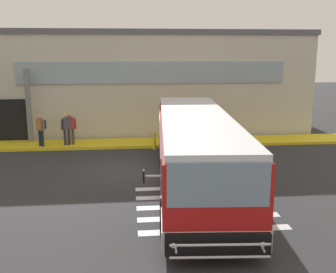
{
  "coord_description": "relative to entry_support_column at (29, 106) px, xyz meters",
  "views": [
    {
      "loc": [
        -0.37,
        -16.26,
        4.99
      ],
      "look_at": [
        1.21,
        -0.25,
        1.5
      ],
      "focal_mm": 42.44,
      "sensor_mm": 36.0,
      "label": 1
    }
  ],
  "objects": [
    {
      "name": "entry_support_column",
      "position": [
        0.0,
        0.0,
        0.0
      ],
      "size": [
        0.28,
        0.28,
        3.91
      ],
      "primitive_type": "cylinder",
      "color": "slate",
      "rests_on": "boarding_curb"
    },
    {
      "name": "bay_paint_stripes",
      "position": [
        7.71,
        -9.6,
        -2.1
      ],
      "size": [
        4.4,
        3.96,
        0.01
      ],
      "color": "silver",
      "rests_on": "ground"
    },
    {
      "name": "passenger_at_curb_edge",
      "position": [
        2.28,
        -0.91,
        -1.02
      ],
      "size": [
        0.56,
        0.34,
        1.68
      ],
      "color": "#4C4233",
      "rests_on": "boarding_curb"
    },
    {
      "name": "safety_bollard_yellow",
      "position": [
        6.6,
        -1.8,
        -1.65
      ],
      "size": [
        0.18,
        0.18,
        0.9
      ],
      "primitive_type": "cylinder",
      "color": "yellow",
      "rests_on": "ground"
    },
    {
      "name": "passenger_by_doorway",
      "position": [
        2.08,
        -1.02,
        -1.02
      ],
      "size": [
        0.53,
        0.37,
        1.68
      ],
      "color": "#2D2D33",
      "rests_on": "boarding_curb"
    },
    {
      "name": "ground_plane",
      "position": [
        5.71,
        -5.4,
        -2.11
      ],
      "size": [
        80.0,
        90.0,
        0.02
      ],
      "primitive_type": "cube",
      "color": "#2B2B2D",
      "rests_on": "ground"
    },
    {
      "name": "bus_main_foreground",
      "position": [
        7.73,
        -7.68,
        -0.77
      ],
      "size": [
        3.83,
        12.03,
        2.7
      ],
      "color": "red",
      "rests_on": "ground"
    },
    {
      "name": "terminal_building",
      "position": [
        5.03,
        6.21,
        0.96
      ],
      "size": [
        22.64,
        13.8,
        6.15
      ],
      "color": "beige",
      "rests_on": "ground"
    },
    {
      "name": "boarding_curb",
      "position": [
        5.71,
        -0.6,
        -2.03
      ],
      "size": [
        24.84,
        2.0,
        0.15
      ],
      "primitive_type": "cube",
      "color": "yellow",
      "rests_on": "ground"
    },
    {
      "name": "passenger_near_column",
      "position": [
        0.82,
        -1.16,
        -0.99
      ],
      "size": [
        0.52,
        0.5,
        1.68
      ],
      "color": "#1E2338",
      "rests_on": "boarding_curb"
    }
  ]
}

